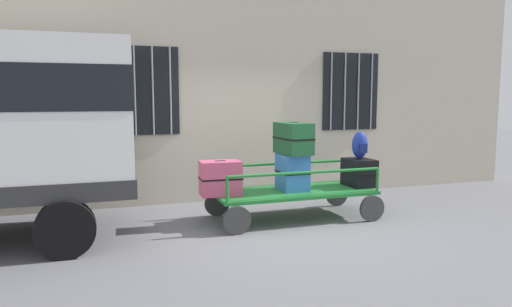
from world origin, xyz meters
TOP-DOWN VIEW (x-y plane):
  - ground_plane at (0.00, 0.00)m, footprint 40.00×40.00m
  - building_wall at (0.00, 2.22)m, footprint 12.00×0.38m
  - luggage_cart at (0.27, 0.44)m, footprint 2.56×1.17m
  - cart_railing at (0.27, 0.44)m, footprint 2.44×1.03m
  - suitcase_left_bottom at (-0.89, 0.45)m, footprint 0.63×0.42m
  - suitcase_midleft_bottom at (0.27, 0.46)m, footprint 0.41×0.53m
  - suitcase_midleft_middle at (0.27, 0.44)m, footprint 0.45×0.69m
  - suitcase_center_bottom at (1.43, 0.41)m, footprint 0.40×0.55m
  - backpack at (1.44, 0.42)m, footprint 0.27×0.22m

SIDE VIEW (x-z plane):
  - ground_plane at x=0.00m, z-range 0.00..0.00m
  - luggage_cart at x=0.27m, z-range 0.15..0.60m
  - suitcase_center_bottom at x=1.43m, z-range 0.45..0.90m
  - suitcase_left_bottom at x=-0.89m, z-range 0.45..0.96m
  - suitcase_midleft_bottom at x=0.27m, z-range 0.45..1.02m
  - cart_railing at x=0.27m, z-range 0.58..0.95m
  - backpack at x=1.44m, z-range 0.90..1.34m
  - suitcase_midleft_middle at x=0.27m, z-range 1.02..1.51m
  - building_wall at x=0.00m, z-range 0.00..5.00m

